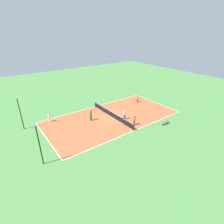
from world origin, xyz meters
TOP-DOWN VIEW (x-y plane):
  - ground_plane at (0.00, 0.00)m, footprint 80.00×80.00m
  - court_surface at (0.00, 0.00)m, footprint 10.41×20.72m
  - tennis_net at (0.00, 0.00)m, footprint 10.21×0.10m
  - bench at (-6.46, -4.88)m, footprint 0.36×1.49m
  - player_far_white at (-1.72, -1.13)m, footprint 0.48×0.48m
  - player_baseline_gray at (2.11, -7.58)m, footprint 0.99×0.65m
  - player_center_orange at (-3.98, -1.05)m, footprint 0.51×0.51m
  - player_far_green at (0.99, 3.27)m, footprint 0.40×0.40m
  - player_near_white at (4.30, 8.43)m, footprint 0.74×0.98m
  - tennis_ball_midcourt at (-3.25, 2.62)m, footprint 0.07×0.07m
  - tennis_ball_left_sideline at (4.21, 0.05)m, footprint 0.07×0.07m
  - fence_post_back_left at (-4.39, 12.05)m, footprint 0.12×0.12m
  - fence_post_back_right at (4.39, 12.05)m, footprint 0.12×0.12m

SIDE VIEW (x-z plane):
  - ground_plane at x=0.00m, z-range 0.00..0.00m
  - court_surface at x=0.00m, z-range 0.00..0.02m
  - tennis_ball_midcourt at x=-3.25m, z-range 0.02..0.09m
  - tennis_ball_left_sideline at x=4.21m, z-range 0.02..0.09m
  - bench at x=-6.46m, z-range 0.16..0.61m
  - tennis_net at x=0.00m, z-range 0.03..0.98m
  - player_baseline_gray at x=2.11m, z-range 0.11..1.48m
  - player_far_white at x=-1.72m, z-range 0.11..1.57m
  - player_near_white at x=4.30m, z-range 0.12..1.57m
  - player_center_orange at x=-3.98m, z-range 0.13..1.69m
  - player_far_green at x=0.99m, z-range 0.17..2.00m
  - fence_post_back_left at x=-4.39m, z-range 0.00..4.47m
  - fence_post_back_right at x=4.39m, z-range 0.00..4.47m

